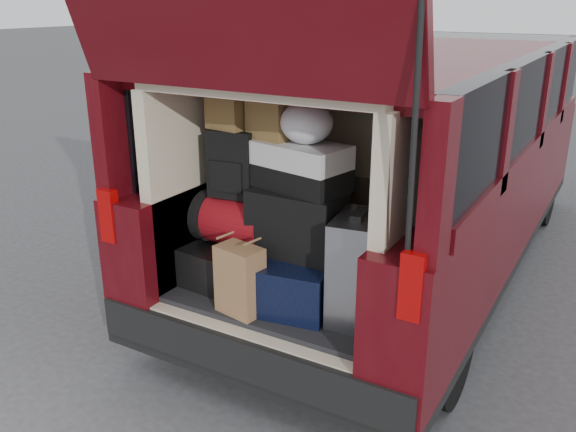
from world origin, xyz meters
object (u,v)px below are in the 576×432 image
navy_hardshell (294,276)px  silver_roller (357,269)px  twotone_duffel (297,165)px  black_hardshell (234,260)px  red_duffel (236,221)px  black_soft_case (297,222)px  backpack (234,163)px  kraft_bag (240,280)px

navy_hardshell → silver_roller: size_ratio=1.10×
silver_roller → twotone_duffel: size_ratio=1.01×
black_hardshell → red_duffel: 0.27m
silver_roller → black_soft_case: 0.42m
black_hardshell → navy_hardshell: size_ratio=0.93×
silver_roller → black_soft_case: size_ratio=1.14×
navy_hardshell → twotone_duffel: twotone_duffel is taller
red_duffel → black_soft_case: (0.40, -0.00, 0.07)m
black_soft_case → twotone_duffel: size_ratio=0.89×
twotone_duffel → backpack: bearing=-161.9°
backpack → twotone_duffel: backpack is taller
navy_hardshell → red_duffel: size_ratio=1.35×
black_hardshell → silver_roller: bearing=-1.3°
black_hardshell → red_duffel: size_ratio=1.25×
silver_roller → kraft_bag: bearing=-164.3°
silver_roller → kraft_bag: 0.62m
kraft_bag → navy_hardshell: bearing=71.0°
red_duffel → twotone_duffel: 0.53m
black_hardshell → navy_hardshell: 0.44m
navy_hardshell → twotone_duffel: (-0.02, 0.07, 0.61)m
black_hardshell → backpack: 0.60m
black_hardshell → silver_roller: (0.83, -0.08, 0.17)m
twotone_duffel → navy_hardshell: bearing=-60.4°
silver_roller → kraft_bag: size_ratio=1.50×
twotone_duffel → kraft_bag: bearing=-99.4°
black_soft_case → backpack: 0.49m
black_hardshell → silver_roller: silver_roller is taller
black_soft_case → backpack: (-0.41, 0.01, 0.27)m
black_hardshell → kraft_bag: (0.27, -0.33, 0.07)m
black_soft_case → kraft_bag: bearing=-118.5°
twotone_duffel → red_duffel: bearing=-160.9°
kraft_bag → red_duffel: (-0.23, 0.31, 0.19)m
backpack → silver_roller: bearing=-11.0°
silver_roller → kraft_bag: silver_roller is taller
navy_hardshell → black_soft_case: 0.31m
navy_hardshell → kraft_bag: 0.34m
silver_roller → kraft_bag: (-0.56, -0.25, -0.09)m
backpack → black_hardshell: bearing=145.9°
navy_hardshell → silver_roller: bearing=-13.9°
silver_roller → backpack: 0.91m
kraft_bag → black_hardshell: bearing=139.4°
black_soft_case → twotone_duffel: bearing=120.2°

